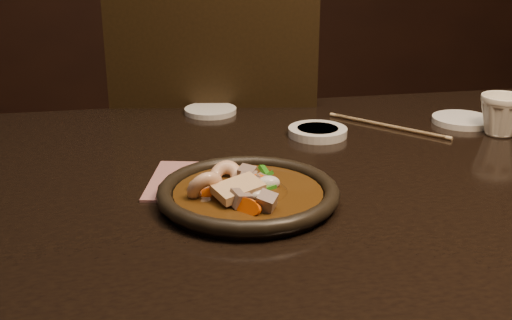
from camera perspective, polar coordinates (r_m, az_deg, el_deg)
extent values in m
cube|color=black|center=(1.04, 11.42, -1.84)|extent=(1.60, 0.90, 0.04)
cube|color=black|center=(1.67, -3.29, -2.53)|extent=(0.53, 0.53, 0.04)
cylinder|color=black|center=(1.94, 2.58, -7.09)|extent=(0.04, 0.04, 0.45)
cylinder|color=black|center=(1.62, 3.46, -13.13)|extent=(0.04, 0.04, 0.45)
cylinder|color=black|center=(1.95, -8.49, -7.14)|extent=(0.04, 0.04, 0.45)
cylinder|color=black|center=(1.64, -10.04, -13.12)|extent=(0.04, 0.04, 0.45)
cube|color=black|center=(1.38, -3.77, 4.23)|extent=(0.44, 0.10, 0.48)
cylinder|color=black|center=(0.89, -0.70, -3.49)|extent=(0.23, 0.23, 0.01)
torus|color=black|center=(0.89, -0.71, -2.84)|extent=(0.25, 0.25, 0.02)
cylinder|color=#3B220A|center=(0.89, -0.71, -3.06)|extent=(0.21, 0.21, 0.01)
ellipsoid|color=#3B220A|center=(0.89, -0.71, -3.06)|extent=(0.12, 0.11, 0.03)
torus|color=#DDB28C|center=(0.89, -0.52, -2.42)|extent=(0.07, 0.07, 0.03)
torus|color=#DDB28C|center=(0.93, -2.70, -1.68)|extent=(0.06, 0.06, 0.05)
torus|color=#DDB28C|center=(0.87, -4.57, -2.47)|extent=(0.06, 0.06, 0.05)
cube|color=gray|center=(0.92, -0.84, -1.26)|extent=(0.03, 0.03, 0.03)
cube|color=gray|center=(0.90, 0.10, -2.07)|extent=(0.03, 0.03, 0.02)
cube|color=gray|center=(0.82, 0.95, -3.71)|extent=(0.03, 0.04, 0.03)
cube|color=gray|center=(0.91, -0.74, -1.69)|extent=(0.03, 0.03, 0.03)
cube|color=gray|center=(0.84, -1.44, -3.46)|extent=(0.03, 0.03, 0.03)
cube|color=gray|center=(0.90, 0.71, -2.00)|extent=(0.04, 0.03, 0.03)
cylinder|color=#E94F07|center=(0.87, -3.87, -3.18)|extent=(0.05, 0.04, 0.03)
cylinder|color=#E94F07|center=(0.82, -0.74, -4.20)|extent=(0.04, 0.04, 0.04)
cylinder|color=#E94F07|center=(0.89, 0.27, -1.97)|extent=(0.05, 0.05, 0.03)
cylinder|color=#E94F07|center=(0.89, -1.40, -2.11)|extent=(0.04, 0.05, 0.02)
cylinder|color=#E94F07|center=(0.88, -0.57, -2.72)|extent=(0.03, 0.04, 0.04)
cube|color=#287716|center=(0.88, -0.25, -2.54)|extent=(0.03, 0.03, 0.01)
cube|color=#287716|center=(0.87, 0.77, -2.61)|extent=(0.04, 0.03, 0.01)
cube|color=#287716|center=(0.91, -0.17, -2.15)|extent=(0.02, 0.04, 0.03)
cube|color=#287716|center=(0.91, 1.02, -1.36)|extent=(0.02, 0.04, 0.03)
cube|color=#287716|center=(0.91, 0.55, -1.64)|extent=(0.04, 0.02, 0.03)
ellipsoid|color=beige|center=(0.89, -3.21, -2.52)|extent=(0.03, 0.04, 0.02)
ellipsoid|color=beige|center=(0.88, -0.82, -2.22)|extent=(0.03, 0.03, 0.02)
ellipsoid|color=beige|center=(0.89, -4.73, -2.21)|extent=(0.04, 0.03, 0.02)
ellipsoid|color=beige|center=(0.88, 1.10, -2.07)|extent=(0.03, 0.02, 0.02)
ellipsoid|color=beige|center=(0.88, -0.88, -2.20)|extent=(0.03, 0.02, 0.02)
ellipsoid|color=beige|center=(0.85, -0.12, -3.01)|extent=(0.04, 0.02, 0.01)
cube|color=#DBB683|center=(0.85, -1.59, -2.57)|extent=(0.07, 0.06, 0.02)
cylinder|color=silver|center=(1.18, 5.50, 2.51)|extent=(0.11, 0.11, 0.02)
cylinder|color=silver|center=(1.32, -4.07, 4.40)|extent=(0.11, 0.11, 0.01)
cylinder|color=silver|center=(1.32, 17.85, 3.39)|extent=(0.12, 0.12, 0.01)
imported|color=white|center=(1.25, 21.00, 3.86)|extent=(0.10, 0.10, 0.08)
cylinder|color=tan|center=(1.25, 11.90, 2.94)|extent=(0.17, 0.19, 0.01)
cylinder|color=tan|center=(1.25, 11.38, 3.05)|extent=(0.17, 0.19, 0.01)
cube|color=#99605E|center=(0.97, -4.74, -1.89)|extent=(0.19, 0.19, 0.00)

